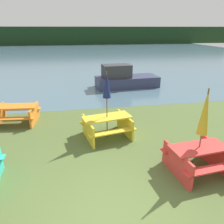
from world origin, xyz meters
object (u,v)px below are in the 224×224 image
object	(u,v)px
picnic_table_yellow	(107,125)
picnic_table_orange	(16,113)
umbrella_gold	(205,112)
picnic_table_red	(198,157)
boat	(124,79)
umbrella_navy	(107,86)

from	to	relation	value
picnic_table_yellow	picnic_table_orange	size ratio (longest dim) A/B	1.04
picnic_table_orange	umbrella_gold	bearing A→B (deg)	-38.03
picnic_table_orange	umbrella_gold	distance (m)	7.26
picnic_table_red	umbrella_gold	distance (m)	1.29
boat	picnic_table_orange	bearing A→B (deg)	-143.66
picnic_table_red	picnic_table_orange	distance (m)	7.14
picnic_table_orange	boat	size ratio (longest dim) A/B	0.44
picnic_table_red	picnic_table_orange	bearing A→B (deg)	141.97
umbrella_navy	picnic_table_orange	bearing A→B (deg)	151.42
picnic_table_red	picnic_table_orange	world-z (taller)	picnic_table_red
picnic_table_red	umbrella_navy	distance (m)	3.57
picnic_table_orange	umbrella_gold	world-z (taller)	umbrella_gold
umbrella_gold	picnic_table_yellow	bearing A→B (deg)	130.29
umbrella_gold	umbrella_navy	xyz separation A→B (m)	(-2.11, 2.48, 0.17)
boat	picnic_table_yellow	bearing A→B (deg)	-112.59
picnic_table_yellow	umbrella_navy	distance (m)	1.45
picnic_table_yellow	boat	size ratio (longest dim) A/B	0.46
umbrella_gold	picnic_table_red	bearing A→B (deg)	153.43
picnic_table_red	boat	size ratio (longest dim) A/B	0.40
picnic_table_red	umbrella_gold	xyz separation A→B (m)	(0.00, -0.00, 1.29)
picnic_table_red	picnic_table_orange	size ratio (longest dim) A/B	0.91
picnic_table_red	umbrella_gold	size ratio (longest dim) A/B	0.71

